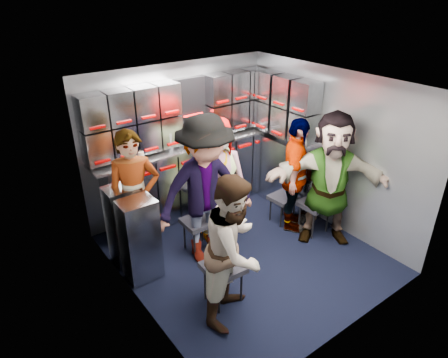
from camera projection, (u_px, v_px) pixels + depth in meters
floor at (245, 254)px, 4.95m from camera, size 3.00×3.00×0.00m
wall_back at (179, 139)px, 5.55m from camera, size 2.80×0.04×2.10m
wall_left at (132, 218)px, 3.73m from camera, size 0.04×3.00×2.10m
wall_right at (330, 150)px, 5.22m from camera, size 0.04×3.00×2.10m
ceiling at (250, 85)px, 4.00m from camera, size 2.80×3.00×0.02m
cart_bank_back at (188, 180)px, 5.65m from camera, size 2.68×0.38×0.99m
cart_bank_left at (133, 232)px, 4.49m from camera, size 0.38×0.76×0.99m
counter at (187, 146)px, 5.42m from camera, size 2.68×0.42×0.03m
locker_bank_back at (183, 111)px, 5.24m from camera, size 2.68×0.28×0.82m
locker_bank_right at (286, 106)px, 5.44m from camera, size 0.28×1.00×0.82m
right_cabinet at (286, 174)px, 5.82m from camera, size 0.28×1.20×1.00m
coffee_niche at (192, 109)px, 5.39m from camera, size 0.46×0.16×0.84m
red_latch_strip at (195, 160)px, 5.33m from camera, size 2.60×0.02×0.03m
jump_seat_near_left at (223, 269)px, 4.06m from camera, size 0.41×0.39×0.46m
jump_seat_mid_left at (198, 223)px, 4.87m from camera, size 0.37×0.35×0.43m
jump_seat_center at (209, 202)px, 5.34m from camera, size 0.46×0.45×0.42m
jump_seat_mid_right at (283, 199)px, 5.47m from camera, size 0.35×0.34×0.40m
jump_seat_near_right at (315, 205)px, 5.22m from camera, size 0.38×0.36×0.45m
attendant_standing at (135, 199)px, 4.54m from camera, size 0.69×0.57×1.62m
attendant_arc_a at (234, 249)px, 3.77m from camera, size 0.94×0.89×1.54m
attendant_arc_b at (206, 191)px, 4.50m from camera, size 1.25×0.83×1.81m
attendant_arc_c at (216, 178)px, 5.02m from camera, size 0.90×0.72×1.61m
attendant_arc_d at (295, 176)px, 5.15m from camera, size 0.93×0.88×1.55m
attendant_arc_e at (330, 179)px, 4.88m from camera, size 1.52×1.43×1.71m
bottle_left at (170, 142)px, 5.17m from camera, size 0.07×0.07×0.25m
bottle_mid at (203, 135)px, 5.45m from camera, size 0.07×0.07×0.23m
bottle_right at (207, 133)px, 5.48m from camera, size 0.06×0.06×0.24m
cup_left at (140, 155)px, 4.97m from camera, size 0.09×0.09×0.11m
cup_right at (216, 136)px, 5.58m from camera, size 0.09×0.09×0.10m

